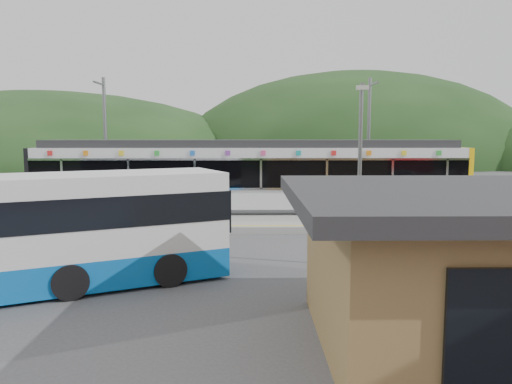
{
  "coord_description": "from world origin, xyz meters",
  "views": [
    {
      "loc": [
        0.63,
        -18.06,
        3.98
      ],
      "look_at": [
        0.89,
        1.0,
        1.81
      ],
      "focal_mm": 35.0,
      "sensor_mm": 36.0,
      "label": 1
    }
  ],
  "objects": [
    {
      "name": "train",
      "position": [
        0.68,
        6.0,
        2.06
      ],
      "size": [
        20.44,
        3.01,
        3.74
      ],
      "color": "black",
      "rests_on": "ground"
    },
    {
      "name": "hills",
      "position": [
        6.19,
        5.29,
        0.0
      ],
      "size": [
        146.0,
        149.0,
        26.0
      ],
      "color": "#1E3D19",
      "rests_on": "ground"
    },
    {
      "name": "yellow_line",
      "position": [
        0.0,
        2.0,
        0.3
      ],
      "size": [
        26.0,
        0.1,
        0.01
      ],
      "primitive_type": "cube",
      "color": "yellow",
      "rests_on": "platform"
    },
    {
      "name": "ground",
      "position": [
        0.0,
        0.0,
        0.0
      ],
      "size": [
        120.0,
        120.0,
        0.0
      ],
      "primitive_type": "plane",
      "color": "#4C4C4F",
      "rests_on": "ground"
    },
    {
      "name": "platform",
      "position": [
        0.0,
        3.3,
        0.15
      ],
      "size": [
        26.0,
        3.2,
        0.3
      ],
      "primitive_type": "cube",
      "color": "#9E9E99",
      "rests_on": "ground"
    },
    {
      "name": "catenary_mast_east",
      "position": [
        7.0,
        8.56,
        3.65
      ],
      "size": [
        0.18,
        1.8,
        7.0
      ],
      "color": "slate",
      "rests_on": "ground"
    },
    {
      "name": "catenary_mast_west",
      "position": [
        -7.0,
        8.56,
        3.65
      ],
      "size": [
        0.18,
        1.8,
        7.0
      ],
      "color": "slate",
      "rests_on": "ground"
    },
    {
      "name": "bus",
      "position": [
        -5.38,
        -5.74,
        1.43
      ],
      "size": [
        10.94,
        6.89,
        2.97
      ],
      "rotation": [
        0.0,
        0.0,
        0.44
      ],
      "color": "blue",
      "rests_on": "ground"
    },
    {
      "name": "lamp_post",
      "position": [
        3.94,
        -3.31,
        3.28
      ],
      "size": [
        0.38,
        1.0,
        5.46
      ],
      "rotation": [
        0.0,
        0.0,
        -0.19
      ],
      "color": "slate",
      "rests_on": "ground"
    }
  ]
}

